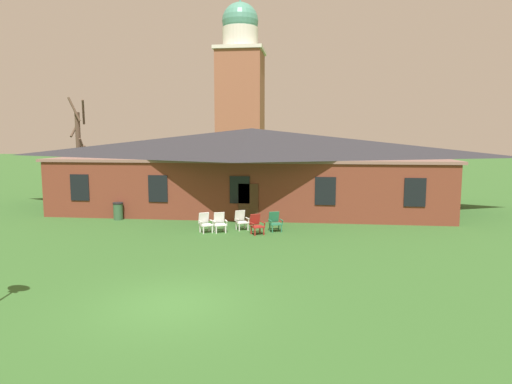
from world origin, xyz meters
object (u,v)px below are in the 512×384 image
Objects in this scene: lawn_chair_by_porch at (205,222)px; trash_bin at (118,211)px; lawn_chair_right_end at (275,221)px; lawn_chair_left_end at (241,220)px; lawn_chair_middle at (256,224)px; lawn_chair_near_door at (220,222)px.

trash_bin is at bearing 154.56° from lawn_chair_by_porch.
trash_bin reaches higher than lawn_chair_right_end.
lawn_chair_by_porch is 1.00× the size of lawn_chair_left_end.
trash_bin reaches higher than lawn_chair_by_porch.
lawn_chair_right_end is at bearing 43.69° from lawn_chair_middle.
lawn_chair_near_door is at bearing 171.32° from lawn_chair_middle.
lawn_chair_near_door and lawn_chair_middle have the same top height.
lawn_chair_by_porch and lawn_chair_near_door have the same top height.
lawn_chair_right_end is (3.35, 0.66, 0.00)m from lawn_chair_by_porch.
trash_bin is (-5.62, 2.67, -0.00)m from lawn_chair_by_porch.
lawn_chair_left_end is at bearing 27.29° from lawn_chair_by_porch.
lawn_chair_by_porch is 1.00× the size of lawn_chair_middle.
lawn_chair_left_end and lawn_chair_right_end have the same top height.
lawn_chair_near_door is at bearing -169.25° from lawn_chair_right_end.
lawn_chair_left_end is (0.95, 0.69, 0.00)m from lawn_chair_near_door.
lawn_chair_near_door is 1.00× the size of lawn_chair_middle.
lawn_chair_by_porch is at bearing -152.71° from lawn_chair_left_end.
trash_bin is (-7.26, 1.83, -0.00)m from lawn_chair_left_end.
lawn_chair_by_porch is 2.53m from lawn_chair_middle.
lawn_chair_middle and lawn_chair_right_end have the same top height.
lawn_chair_left_end is 1.72m from lawn_chair_right_end.
trash_bin is (-8.97, 2.01, -0.00)m from lawn_chair_right_end.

